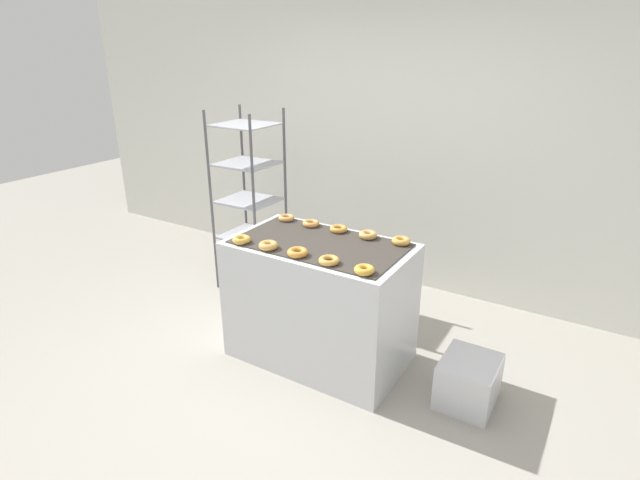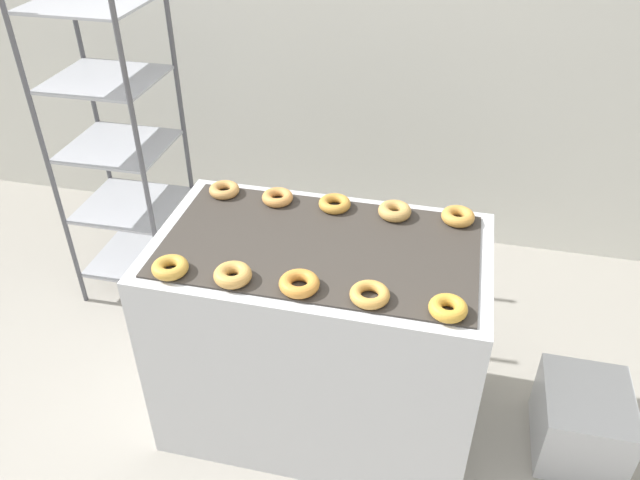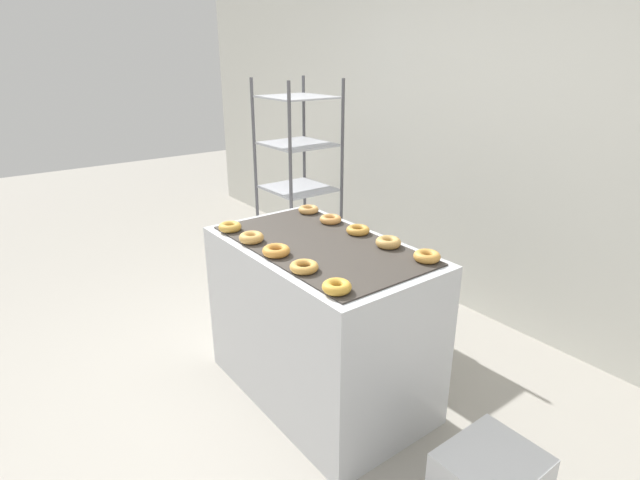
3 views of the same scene
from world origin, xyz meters
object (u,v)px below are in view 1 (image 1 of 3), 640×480
(donut_near_leftmost, at_px, (242,240))
(donut_far_right, at_px, (368,235))
(donut_far_center, at_px, (338,229))
(donut_near_right, at_px, (329,260))
(donut_near_left, at_px, (268,245))
(donut_far_rightmost, at_px, (401,241))
(donut_near_center, at_px, (298,252))
(donut_near_rightmost, at_px, (364,270))
(donut_far_leftmost, at_px, (286,218))
(donut_far_left, at_px, (311,223))
(fryer_machine, at_px, (320,301))
(glaze_bin, at_px, (468,381))
(baking_rack_cart, at_px, (249,201))

(donut_near_leftmost, bearing_deg, donut_far_right, 37.01)
(donut_far_center, bearing_deg, donut_near_right, -66.14)
(donut_near_left, bearing_deg, donut_far_rightmost, 36.80)
(donut_far_rightmost, bearing_deg, donut_near_center, -132.74)
(donut_near_rightmost, xyz_separation_m, donut_far_right, (-0.24, 0.52, 0.00))
(donut_near_right, relative_size, donut_far_leftmost, 1.06)
(donut_far_left, xyz_separation_m, donut_far_rightmost, (0.71, 0.02, 0.00))
(donut_near_rightmost, bearing_deg, donut_far_center, 132.10)
(donut_far_left, xyz_separation_m, donut_far_center, (0.23, 0.00, -0.00))
(fryer_machine, relative_size, donut_near_right, 9.43)
(donut_near_center, relative_size, donut_far_center, 1.07)
(glaze_bin, height_order, donut_far_leftmost, donut_far_leftmost)
(fryer_machine, height_order, donut_near_rightmost, donut_near_rightmost)
(baking_rack_cart, bearing_deg, donut_far_left, -24.25)
(donut_far_right, bearing_deg, glaze_bin, -13.18)
(donut_far_leftmost, distance_m, donut_far_center, 0.46)
(donut_near_leftmost, xyz_separation_m, donut_near_center, (0.45, 0.01, 0.00))
(donut_near_center, bearing_deg, baking_rack_cart, 141.15)
(baking_rack_cart, relative_size, donut_near_right, 12.62)
(glaze_bin, relative_size, donut_far_center, 3.11)
(donut_far_leftmost, relative_size, donut_far_rightmost, 0.97)
(donut_far_center, bearing_deg, donut_far_left, -178.79)
(fryer_machine, bearing_deg, donut_near_center, -92.38)
(donut_near_rightmost, distance_m, donut_far_center, 0.71)
(donut_near_center, relative_size, donut_near_right, 1.04)
(donut_near_left, bearing_deg, donut_near_right, 0.82)
(donut_far_rightmost, bearing_deg, donut_near_right, -115.67)
(donut_far_leftmost, relative_size, donut_far_right, 0.96)
(donut_far_left, height_order, donut_far_right, donut_far_right)
(donut_far_center, relative_size, donut_far_right, 0.99)
(donut_far_leftmost, distance_m, donut_far_left, 0.23)
(donut_near_rightmost, xyz_separation_m, donut_far_left, (-0.70, 0.52, -0.00))
(fryer_machine, bearing_deg, donut_near_leftmost, -149.34)
(fryer_machine, xyz_separation_m, donut_far_right, (0.24, 0.25, 0.47))
(donut_near_right, height_order, donut_far_center, same)
(donut_far_center, bearing_deg, donut_far_leftmost, 179.53)
(donut_far_right, bearing_deg, donut_far_left, -179.98)
(donut_near_center, bearing_deg, donut_near_rightmost, -1.58)
(donut_near_leftmost, bearing_deg, donut_far_rightmost, 30.09)
(donut_near_rightmost, height_order, donut_far_rightmost, same)
(fryer_machine, xyz_separation_m, donut_far_leftmost, (-0.46, 0.26, 0.47))
(baking_rack_cart, xyz_separation_m, donut_far_right, (1.40, -0.42, 0.09))
(glaze_bin, distance_m, donut_near_leftmost, 1.75)
(baking_rack_cart, distance_m, donut_far_center, 1.23)
(donut_near_left, xyz_separation_m, donut_far_right, (0.47, 0.52, -0.00))
(glaze_bin, bearing_deg, baking_rack_cart, 164.63)
(fryer_machine, distance_m, donut_near_center, 0.54)
(donut_near_leftmost, xyz_separation_m, donut_near_right, (0.68, 0.01, -0.00))
(donut_near_center, xyz_separation_m, donut_far_leftmost, (-0.45, 0.52, -0.00))
(glaze_bin, bearing_deg, donut_far_center, 169.46)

